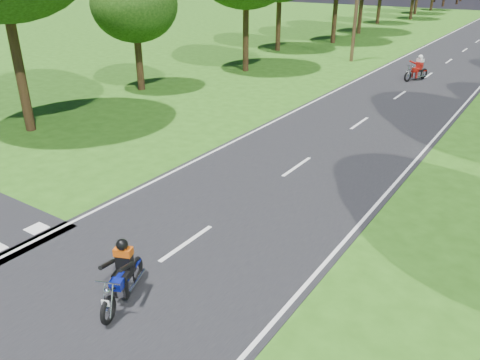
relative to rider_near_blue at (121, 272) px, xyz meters
The scene contains 4 objects.
ground 0.90m from the rider_near_blue, 127.76° to the left, with size 160.00×160.00×0.00m, color #295613.
telegraph_pole 29.33m from the rider_near_blue, 102.56° to the left, with size 1.20×0.26×8.00m.
rider_near_blue is the anchor object (origin of this frame).
rider_far_red 24.65m from the rider_near_blue, 91.55° to the left, with size 0.61×1.83×1.53m, color #9C130C, non-canonical shape.
Camera 1 is at (6.80, -5.63, 6.45)m, focal length 35.00 mm.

